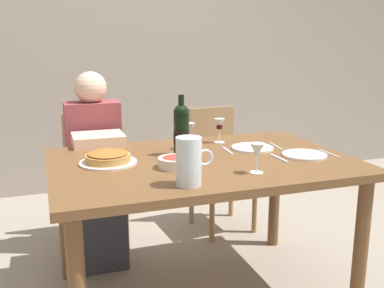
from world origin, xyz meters
The scene contains 18 objects.
back_wall centered at (0.00, 2.04, 1.40)m, with size 8.00×0.10×2.80m, color #A3998E.
dining_table centered at (0.00, 0.00, 0.67)m, with size 1.50×1.00×0.76m.
wine_bottle centered at (-0.07, 0.12, 0.89)m, with size 0.08×0.08×0.32m.
water_pitcher centered at (-0.19, -0.37, 0.85)m, with size 0.16×0.11×0.20m.
baked_tart centered at (-0.46, 0.08, 0.79)m, with size 0.28×0.28×0.06m.
salad_bowl centered at (-0.17, -0.10, 0.79)m, with size 0.16×0.16×0.06m.
wine_glass_left_diner centered at (0.01, 0.23, 0.86)m, with size 0.06×0.06×0.15m.
wine_glass_right_diner centered at (0.15, -0.30, 0.86)m, with size 0.07×0.07×0.14m.
wine_glass_centre centered at (0.23, 0.32, 0.86)m, with size 0.06×0.06×0.14m.
dinner_plate_left_setting centered at (0.53, -0.11, 0.77)m, with size 0.23×0.23×0.01m, color white.
dinner_plate_right_setting centered at (0.34, 0.12, 0.77)m, with size 0.23×0.23×0.01m, color white.
fork_left_setting centered at (0.38, -0.11, 0.76)m, with size 0.16×0.01×0.01m, color silver.
knife_left_setting centered at (0.68, -0.11, 0.76)m, with size 0.18×0.01×0.01m, color silver.
knife_right_setting centered at (0.49, 0.12, 0.76)m, with size 0.18×0.01×0.01m, color silver.
spoon_right_setting centered at (0.19, 0.12, 0.76)m, with size 0.16×0.01×0.01m, color silver.
chair_left centered at (-0.45, 0.91, 0.50)m, with size 0.40×0.40×0.87m.
diner_left centered at (-0.45, 0.67, 0.62)m, with size 0.34×0.50×1.16m.
chair_right centered at (0.44, 0.86, 0.50)m, with size 0.44×0.44×0.87m.
Camera 1 is at (-0.75, -2.02, 1.34)m, focal length 41.28 mm.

